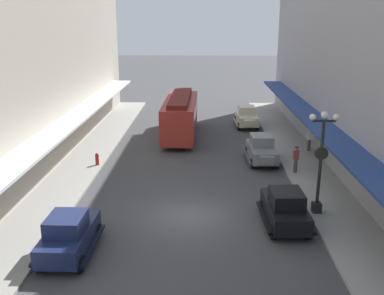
{
  "coord_description": "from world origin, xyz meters",
  "views": [
    {
      "loc": [
        0.64,
        -19.85,
        9.47
      ],
      "look_at": [
        0.0,
        6.0,
        1.8
      ],
      "focal_mm": 40.57,
      "sensor_mm": 36.0,
      "label": 1
    }
  ],
  "objects_px": {
    "parked_car_3": "(262,149)",
    "pedestrian_0": "(296,159)",
    "parked_car_0": "(247,116)",
    "parked_car_1": "(285,207)",
    "parked_car_2": "(69,233)",
    "fire_hydrant": "(97,159)",
    "streetcar": "(180,114)",
    "lamp_post_with_clock": "(321,158)",
    "pedestrian_1": "(309,139)"
  },
  "relations": [
    {
      "from": "parked_car_1",
      "to": "fire_hydrant",
      "type": "height_order",
      "value": "parked_car_1"
    },
    {
      "from": "streetcar",
      "to": "parked_car_0",
      "type": "bearing_deg",
      "value": 32.53
    },
    {
      "from": "parked_car_2",
      "to": "pedestrian_1",
      "type": "relative_size",
      "value": 2.56
    },
    {
      "from": "streetcar",
      "to": "pedestrian_0",
      "type": "xyz_separation_m",
      "value": [
        7.73,
        -9.07,
        -0.89
      ]
    },
    {
      "from": "parked_car_3",
      "to": "parked_car_1",
      "type": "bearing_deg",
      "value": -90.87
    },
    {
      "from": "parked_car_1",
      "to": "streetcar",
      "type": "xyz_separation_m",
      "value": [
        -5.76,
        16.23,
        0.96
      ]
    },
    {
      "from": "parked_car_2",
      "to": "pedestrian_0",
      "type": "xyz_separation_m",
      "value": [
        11.41,
        10.01,
        0.07
      ]
    },
    {
      "from": "lamp_post_with_clock",
      "to": "streetcar",
      "type": "bearing_deg",
      "value": 116.83
    },
    {
      "from": "parked_car_1",
      "to": "pedestrian_1",
      "type": "distance_m",
      "value": 12.52
    },
    {
      "from": "pedestrian_0",
      "to": "parked_car_1",
      "type": "bearing_deg",
      "value": -105.34
    },
    {
      "from": "streetcar",
      "to": "fire_hydrant",
      "type": "height_order",
      "value": "streetcar"
    },
    {
      "from": "fire_hydrant",
      "to": "pedestrian_0",
      "type": "distance_m",
      "value": 12.95
    },
    {
      "from": "parked_car_1",
      "to": "parked_car_2",
      "type": "distance_m",
      "value": 9.86
    },
    {
      "from": "parked_car_0",
      "to": "parked_car_2",
      "type": "height_order",
      "value": "same"
    },
    {
      "from": "parked_car_1",
      "to": "pedestrian_0",
      "type": "xyz_separation_m",
      "value": [
        1.97,
        7.16,
        0.07
      ]
    },
    {
      "from": "fire_hydrant",
      "to": "streetcar",
      "type": "bearing_deg",
      "value": 57.02
    },
    {
      "from": "parked_car_2",
      "to": "fire_hydrant",
      "type": "xyz_separation_m",
      "value": [
        -1.48,
        11.12,
        -0.38
      ]
    },
    {
      "from": "streetcar",
      "to": "fire_hydrant",
      "type": "relative_size",
      "value": 11.75
    },
    {
      "from": "fire_hydrant",
      "to": "parked_car_3",
      "type": "bearing_deg",
      "value": 7.09
    },
    {
      "from": "parked_car_2",
      "to": "fire_hydrant",
      "type": "height_order",
      "value": "parked_car_2"
    },
    {
      "from": "parked_car_0",
      "to": "parked_car_1",
      "type": "distance_m",
      "value": 19.97
    },
    {
      "from": "pedestrian_1",
      "to": "pedestrian_0",
      "type": "bearing_deg",
      "value": -112.47
    },
    {
      "from": "parked_car_2",
      "to": "lamp_post_with_clock",
      "type": "xyz_separation_m",
      "value": [
        11.27,
        4.07,
        2.04
      ]
    },
    {
      "from": "parked_car_0",
      "to": "pedestrian_1",
      "type": "xyz_separation_m",
      "value": [
        3.82,
        -8.08,
        0.07
      ]
    },
    {
      "from": "lamp_post_with_clock",
      "to": "pedestrian_1",
      "type": "xyz_separation_m",
      "value": [
        2.09,
        10.67,
        -1.97
      ]
    },
    {
      "from": "parked_car_2",
      "to": "parked_car_3",
      "type": "bearing_deg",
      "value": 52.51
    },
    {
      "from": "parked_car_3",
      "to": "pedestrian_0",
      "type": "xyz_separation_m",
      "value": [
        1.82,
        -2.49,
        0.07
      ]
    },
    {
      "from": "fire_hydrant",
      "to": "pedestrian_0",
      "type": "bearing_deg",
      "value": -4.93
    },
    {
      "from": "fire_hydrant",
      "to": "pedestrian_1",
      "type": "distance_m",
      "value": 15.29
    },
    {
      "from": "parked_car_2",
      "to": "pedestrian_1",
      "type": "height_order",
      "value": "parked_car_2"
    },
    {
      "from": "pedestrian_0",
      "to": "pedestrian_1",
      "type": "xyz_separation_m",
      "value": [
        1.96,
        4.73,
        0.0
      ]
    },
    {
      "from": "parked_car_0",
      "to": "lamp_post_with_clock",
      "type": "height_order",
      "value": "lamp_post_with_clock"
    },
    {
      "from": "parked_car_1",
      "to": "streetcar",
      "type": "distance_m",
      "value": 17.25
    },
    {
      "from": "pedestrian_1",
      "to": "parked_car_2",
      "type": "bearing_deg",
      "value": -132.19
    },
    {
      "from": "fire_hydrant",
      "to": "parked_car_2",
      "type": "bearing_deg",
      "value": -82.41
    },
    {
      "from": "parked_car_3",
      "to": "streetcar",
      "type": "relative_size",
      "value": 0.45
    },
    {
      "from": "pedestrian_0",
      "to": "parked_car_3",
      "type": "bearing_deg",
      "value": 126.14
    },
    {
      "from": "parked_car_1",
      "to": "lamp_post_with_clock",
      "type": "relative_size",
      "value": 0.83
    },
    {
      "from": "parked_car_0",
      "to": "lamp_post_with_clock",
      "type": "distance_m",
      "value": 18.93
    },
    {
      "from": "parked_car_0",
      "to": "fire_hydrant",
      "type": "bearing_deg",
      "value": -133.31
    },
    {
      "from": "parked_car_1",
      "to": "parked_car_3",
      "type": "distance_m",
      "value": 9.66
    },
    {
      "from": "parked_car_0",
      "to": "pedestrian_0",
      "type": "height_order",
      "value": "parked_car_0"
    },
    {
      "from": "pedestrian_0",
      "to": "streetcar",
      "type": "bearing_deg",
      "value": 130.44
    },
    {
      "from": "lamp_post_with_clock",
      "to": "parked_car_3",
      "type": "bearing_deg",
      "value": 101.26
    },
    {
      "from": "lamp_post_with_clock",
      "to": "pedestrian_1",
      "type": "distance_m",
      "value": 11.05
    },
    {
      "from": "streetcar",
      "to": "lamp_post_with_clock",
      "type": "xyz_separation_m",
      "value": [
        7.59,
        -15.01,
        1.08
      ]
    },
    {
      "from": "parked_car_3",
      "to": "fire_hydrant",
      "type": "height_order",
      "value": "parked_car_3"
    },
    {
      "from": "pedestrian_0",
      "to": "lamp_post_with_clock",
      "type": "bearing_deg",
      "value": -91.35
    },
    {
      "from": "streetcar",
      "to": "lamp_post_with_clock",
      "type": "distance_m",
      "value": 16.85
    },
    {
      "from": "parked_car_3",
      "to": "streetcar",
      "type": "xyz_separation_m",
      "value": [
        -5.91,
        6.58,
        0.96
      ]
    }
  ]
}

